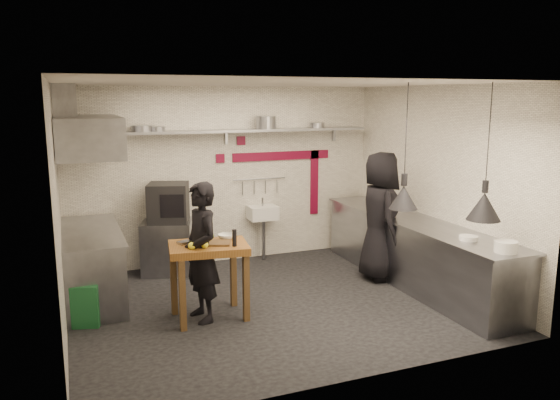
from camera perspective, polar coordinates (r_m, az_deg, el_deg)
name	(u,v)px	position (r m, az deg, el deg)	size (l,w,h in m)	color
floor	(273,303)	(7.21, -0.72, -10.74)	(5.00, 5.00, 0.00)	black
ceiling	(273,83)	(6.71, -0.77, 12.10)	(5.00, 5.00, 0.00)	silver
wall_back	(226,175)	(8.79, -5.63, 2.58)	(5.00, 0.04, 2.80)	white
wall_front	(356,237)	(4.96, 7.95, -3.84)	(5.00, 0.04, 2.80)	white
wall_left	(58,213)	(6.39, -22.19, -1.25)	(0.04, 4.20, 2.80)	white
wall_right	(438,186)	(8.04, 16.14, 1.45)	(0.04, 4.20, 2.80)	white
red_band_horiz	(282,156)	(9.04, 0.18, 4.64)	(1.70, 0.02, 0.14)	maroon
red_band_vert	(314,182)	(9.34, 3.60, 1.85)	(0.14, 0.02, 1.10)	maroon
red_tile_a	(241,141)	(8.78, -4.08, 6.20)	(0.14, 0.02, 0.14)	maroon
red_tile_b	(220,158)	(8.71, -6.26, 4.35)	(0.14, 0.02, 0.14)	maroon
back_shelf	(229,131)	(8.55, -5.38, 7.20)	(4.60, 0.34, 0.04)	gray
shelf_bracket_left	(100,140)	(8.38, -18.31, 5.95)	(0.04, 0.06, 0.24)	gray
shelf_bracket_mid	(226,137)	(8.70, -5.65, 6.60)	(0.04, 0.06, 0.24)	gray
shelf_bracket_right	(334,134)	(9.40, 5.63, 6.90)	(0.04, 0.06, 0.24)	gray
pan_far_left	(142,128)	(8.27, -14.22, 7.26)	(0.31, 0.31, 0.09)	gray
pan_mid_left	(157,129)	(8.30, -12.76, 7.27)	(0.24, 0.24, 0.07)	gray
stock_pot	(266,122)	(8.73, -1.47, 8.11)	(0.32, 0.32, 0.20)	gray
pan_right	(317,125)	(9.08, 3.88, 7.81)	(0.24, 0.24, 0.08)	gray
oven_stand	(168,246)	(8.50, -11.63, -4.78)	(0.73, 0.67, 0.80)	gray
combi_oven	(168,203)	(8.28, -11.58, -0.28)	(0.57, 0.53, 0.58)	black
oven_door	(169,206)	(8.03, -11.49, -0.60)	(0.46, 0.03, 0.46)	maroon
oven_glass	(172,206)	(8.01, -11.21, -0.63)	(0.34, 0.02, 0.34)	black
hand_sink	(263,213)	(8.90, -1.83, -1.34)	(0.46, 0.34, 0.22)	silver
sink_tap	(263,202)	(8.86, -1.84, -0.20)	(0.03, 0.03, 0.14)	gray
sink_drain	(264,239)	(8.96, -1.73, -4.14)	(0.06, 0.06, 0.66)	gray
utensil_rail	(260,179)	(8.93, -2.16, 2.23)	(0.02, 0.02, 0.90)	gray
counter_right	(414,253)	(8.04, 13.80, -5.38)	(0.70, 3.80, 0.90)	gray
counter_right_top	(415,221)	(7.93, 13.95, -2.15)	(0.76, 3.90, 0.03)	gray
plate_stack	(506,247)	(6.60, 22.54, -4.52)	(0.25, 0.25, 0.13)	silver
small_bowl_right	(468,238)	(7.01, 19.09, -3.77)	(0.22, 0.22, 0.05)	silver
counter_left	(92,266)	(7.64, -19.01, -6.52)	(0.70, 1.90, 0.90)	gray
counter_left_top	(90,232)	(7.52, -19.23, -3.13)	(0.76, 2.00, 0.03)	gray
extractor_hood	(88,136)	(7.34, -19.43, 6.31)	(0.78, 1.60, 0.50)	gray
hood_duct	(64,104)	(7.32, -21.61, 9.29)	(0.28, 0.28, 0.50)	gray
green_bin	(87,304)	(6.89, -19.51, -10.19)	(0.31, 0.31, 0.50)	#164F27
prep_table	(209,281)	(6.68, -7.40, -8.40)	(0.92, 0.64, 0.92)	brown
cutting_board	(215,243)	(6.54, -6.82, -4.48)	(0.36, 0.25, 0.03)	brown
pepper_mill	(234,238)	(6.40, -4.78, -3.97)	(0.05, 0.05, 0.20)	black
lemon_a	(192,246)	(6.35, -9.20, -4.75)	(0.09, 0.09, 0.09)	yellow
lemon_b	(205,245)	(6.37, -7.87, -4.66)	(0.08, 0.08, 0.08)	yellow
veg_ball	(210,236)	(6.71, -7.31, -3.76)	(0.10, 0.10, 0.10)	olive
steel_tray	(184,242)	(6.61, -9.95, -4.38)	(0.16, 0.11, 0.03)	gray
bowl	(226,237)	(6.73, -5.66, -3.84)	(0.20, 0.20, 0.06)	silver
heat_lamp_near	(406,147)	(6.42, 13.00, 5.43)	(0.33, 0.33, 1.45)	black
heat_lamp_far	(488,153)	(6.54, 20.89, 4.65)	(0.38, 0.38, 1.55)	black
chef_left	(201,252)	(6.53, -8.23, -5.42)	(0.61, 0.40, 1.67)	black
chef_right	(380,216)	(8.05, 10.41, -1.67)	(0.91, 0.60, 1.87)	black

